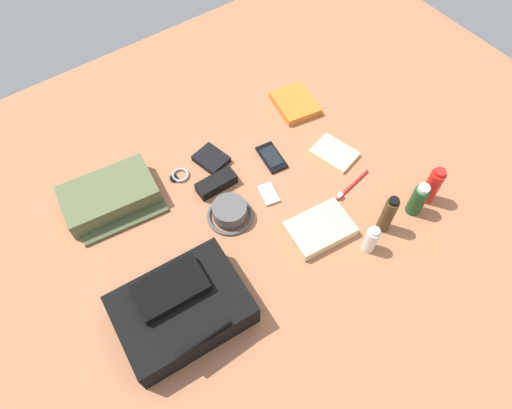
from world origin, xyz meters
name	(u,v)px	position (x,y,z in m)	size (l,w,h in m)	color
ground_plane	(256,213)	(0.00, 0.00, -0.01)	(2.64, 2.02, 0.02)	#A76845
backpack	(182,308)	(0.38, 0.17, 0.06)	(0.37, 0.28, 0.13)	black
toiletry_pouch	(110,197)	(0.37, -0.31, 0.03)	(0.32, 0.26, 0.07)	#56603D
bucket_hat	(230,212)	(0.08, -0.03, 0.03)	(0.15, 0.15, 0.06)	#515151
sunscreen_spray	(432,186)	(-0.50, 0.29, 0.07)	(0.05, 0.05, 0.15)	red
shampoo_bottle	(418,200)	(-0.43, 0.30, 0.06)	(0.05, 0.05, 0.13)	#19471E
cologne_bottle	(388,215)	(-0.30, 0.29, 0.08)	(0.04, 0.04, 0.16)	#473319
toothpaste_tube	(371,240)	(-0.21, 0.32, 0.05)	(0.04, 0.04, 0.11)	white
paperback_novel	(295,104)	(-0.40, -0.30, 0.01)	(0.17, 0.20, 0.03)	orange
cell_phone	(271,157)	(-0.17, -0.15, 0.01)	(0.08, 0.14, 0.01)	black
media_player	(268,194)	(-0.07, -0.03, 0.01)	(0.07, 0.09, 0.01)	#B7B7BC
wristwatch	(180,175)	(0.13, -0.27, 0.01)	(0.07, 0.06, 0.01)	#99999E
toothbrush	(350,186)	(-0.32, 0.11, 0.01)	(0.17, 0.04, 0.02)	red
wallet	(211,159)	(0.01, -0.26, 0.01)	(0.09, 0.11, 0.02)	black
notepad	(334,153)	(-0.37, -0.03, 0.01)	(0.11, 0.15, 0.02)	beige
folded_towel	(320,229)	(-0.12, 0.18, 0.02)	(0.20, 0.14, 0.04)	beige
sunglasses_case	(216,183)	(0.05, -0.16, 0.02)	(0.14, 0.06, 0.04)	black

